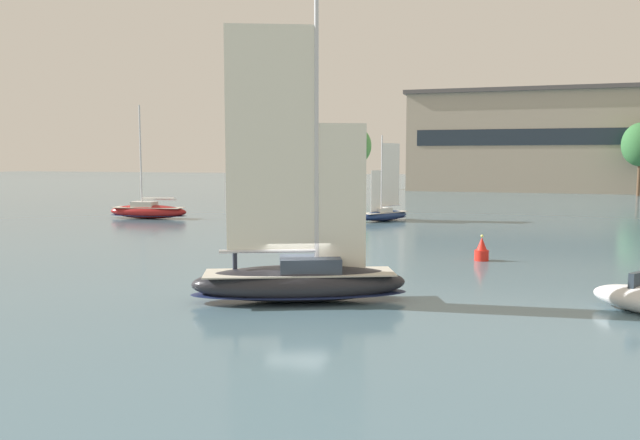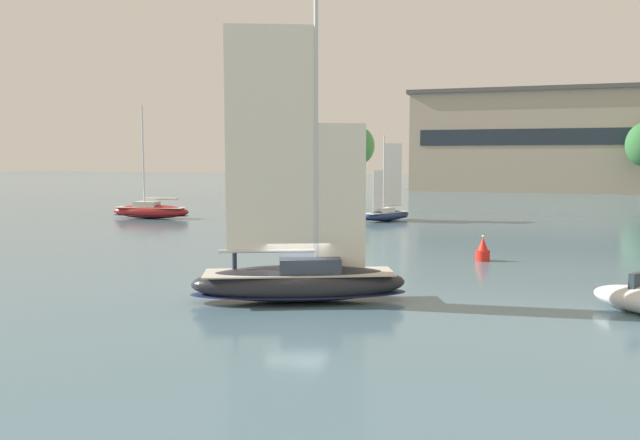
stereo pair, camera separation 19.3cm
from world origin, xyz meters
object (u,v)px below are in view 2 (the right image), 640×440
object	(u,v)px
sailboat_moored_mid_channel	(150,211)
tree_shore_right	(360,146)
sailboat_moored_near_marina	(387,213)
channel_buoy	(483,251)
sailboat_main	(299,278)

from	to	relation	value
sailboat_moored_mid_channel	tree_shore_right	bearing A→B (deg)	84.30
sailboat_moored_near_marina	channel_buoy	world-z (taller)	sailboat_moored_near_marina
tree_shore_right	channel_buoy	world-z (taller)	tree_shore_right
sailboat_main	sailboat_moored_mid_channel	bearing A→B (deg)	131.53
tree_shore_right	channel_buoy	bearing A→B (deg)	-71.09
tree_shore_right	sailboat_moored_mid_channel	bearing A→B (deg)	-95.70
tree_shore_right	sailboat_main	bearing A→B (deg)	-77.68
sailboat_main	channel_buoy	size ratio (longest dim) A/B	8.18
sailboat_main	sailboat_moored_near_marina	xyz separation A→B (m)	(-3.16, 34.71, -0.31)
tree_shore_right	sailboat_moored_near_marina	world-z (taller)	tree_shore_right
tree_shore_right	sailboat_moored_near_marina	size ratio (longest dim) A/B	1.44
sailboat_main	channel_buoy	xyz separation A→B (m)	(6.98, 13.19, -0.42)
channel_buoy	sailboat_moored_mid_channel	bearing A→B (deg)	153.47
sailboat_main	sailboat_moored_mid_channel	world-z (taller)	sailboat_main
tree_shore_right	sailboat_main	size ratio (longest dim) A/B	0.93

